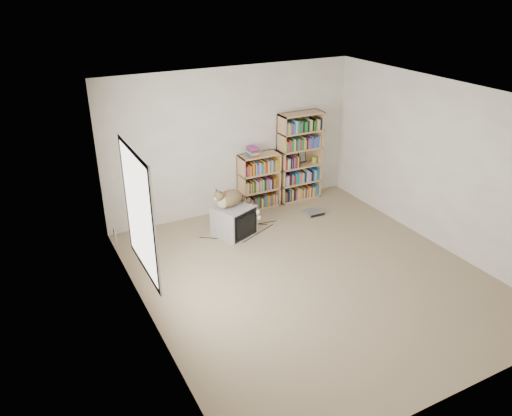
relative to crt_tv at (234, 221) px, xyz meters
name	(u,v)px	position (x,y,z in m)	size (l,w,h in m)	color
floor	(310,276)	(0.42, -1.61, -0.25)	(4.50, 5.00, 0.01)	tan
wall_back	(233,141)	(0.42, 0.89, 1.00)	(4.50, 0.02, 2.50)	white
wall_front	(471,293)	(0.42, -4.11, 1.00)	(4.50, 0.02, 2.50)	white
wall_left	(145,232)	(-1.83, -1.61, 1.00)	(0.02, 5.00, 2.50)	white
wall_right	(442,166)	(2.67, -1.61, 1.00)	(0.02, 5.00, 2.50)	white
ceiling	(320,97)	(0.42, -1.61, 2.25)	(4.50, 5.00, 0.02)	white
window	(139,212)	(-1.81, -1.41, 1.15)	(0.02, 1.22, 1.52)	white
crt_tv	(234,221)	(0.00, 0.00, 0.00)	(0.72, 0.69, 0.50)	#A8A8AA
cat	(234,200)	(0.02, 0.03, 0.34)	(0.76, 0.50, 0.56)	#3C2C18
bookcase_tall	(299,159)	(1.68, 0.75, 0.53)	(0.81, 0.30, 1.63)	tan
bookcase_short	(259,183)	(0.85, 0.75, 0.22)	(0.73, 0.30, 1.00)	tan
book_stack	(252,152)	(0.71, 0.72, 0.83)	(0.19, 0.24, 0.16)	#A53116
green_mug	(314,159)	(2.00, 0.73, 0.47)	(0.10, 0.10, 0.11)	#81AB31
framed_print	(302,157)	(1.79, 0.83, 0.52)	(0.16, 0.01, 0.21)	black
dvd_player	(314,213)	(1.55, 0.00, -0.21)	(0.33, 0.23, 0.07)	#A0A0A4
wall_outlet	(114,232)	(-1.81, 0.34, 0.07)	(0.01, 0.08, 0.13)	silver
floor_cables	(247,231)	(0.22, -0.02, -0.24)	(1.20, 0.70, 0.01)	black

